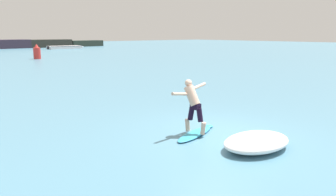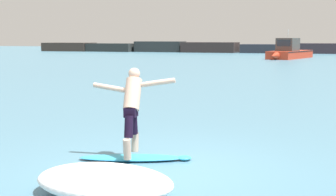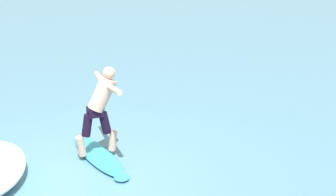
# 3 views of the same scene
# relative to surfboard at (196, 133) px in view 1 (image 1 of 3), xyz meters

# --- Properties ---
(ground_plane) EXTENTS (200.00, 200.00, 0.00)m
(ground_plane) POSITION_rel_surfboard_xyz_m (0.55, -0.27, -0.04)
(ground_plane) COLOR teal
(surfboard) EXTENTS (1.97, 0.97, 0.22)m
(surfboard) POSITION_rel_surfboard_xyz_m (0.00, 0.00, 0.00)
(surfboard) COLOR #32A4C5
(surfboard) RESTS_ON ground
(surfer) EXTENTS (1.48, 0.77, 1.51)m
(surfer) POSITION_rel_surfboard_xyz_m (-0.05, 0.09, 0.93)
(surfer) COLOR #CAA38D
(surfer) RESTS_ON surfboard
(fishing_boat_near_jetty) EXTENTS (7.30, 2.38, 0.57)m
(fishing_boat_near_jetty) POSITION_rel_surfboard_xyz_m (18.89, 53.12, 0.26)
(fishing_boat_near_jetty) COLOR white
(fishing_boat_near_jetty) RESTS_ON ground
(channel_marker_buoy) EXTENTS (0.78, 0.78, 1.69)m
(channel_marker_buoy) POSITION_rel_surfboard_xyz_m (6.34, 31.55, 0.71)
(channel_marker_buoy) COLOR red
(channel_marker_buoy) RESTS_ON ground
(wave_foam_at_tail) EXTENTS (2.03, 1.42, 0.39)m
(wave_foam_at_tail) POSITION_rel_surfboard_xyz_m (0.33, -1.83, 0.15)
(wave_foam_at_tail) COLOR white
(wave_foam_at_tail) RESTS_ON ground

